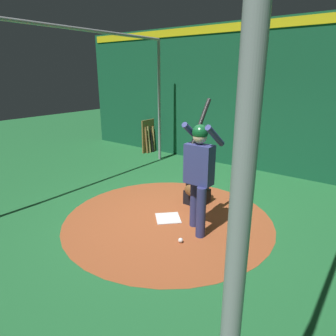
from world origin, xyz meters
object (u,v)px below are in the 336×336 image
at_px(home_plate, 168,218).
at_px(batter, 199,169).
at_px(catcher, 196,187).
at_px(bat_rack, 151,137).
at_px(baseball_0, 181,240).

height_order(home_plate, batter, batter).
bearing_deg(catcher, batter, 33.23).
bearing_deg(bat_rack, batter, 48.32).
relative_size(catcher, baseball_0, 12.57).
bearing_deg(home_plate, catcher, 175.90).
bearing_deg(batter, bat_rack, -131.68).
xyz_separation_m(batter, bat_rack, (-3.52, -3.96, -0.58)).
relative_size(batter, bat_rack, 2.00).
distance_m(home_plate, bat_rack, 4.85).
height_order(batter, bat_rack, batter).
bearing_deg(baseball_0, catcher, -157.11).
bearing_deg(batter, baseball_0, -0.04).
relative_size(bat_rack, baseball_0, 14.20).
distance_m(batter, bat_rack, 5.33).
relative_size(batter, baseball_0, 28.40).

